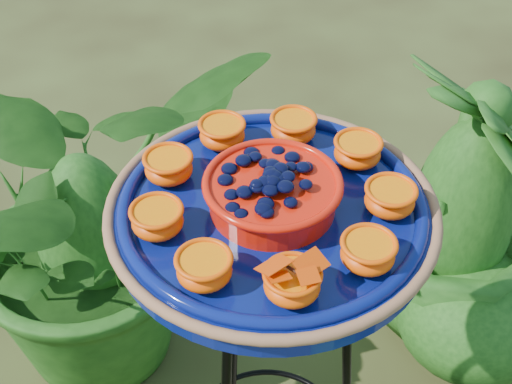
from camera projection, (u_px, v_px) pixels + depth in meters
tripod_stand at (269, 370)px, 1.38m from camera, size 0.47×0.47×0.97m
feeder_dish at (272, 208)px, 1.09m from camera, size 0.65×0.65×0.12m
shrub_back_left at (86, 216)px, 1.86m from camera, size 1.15×1.14×0.97m
shrub_back_right at (462, 210)px, 1.95m from camera, size 0.61×0.61×0.87m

